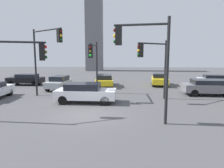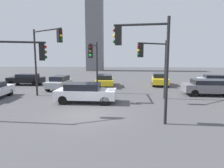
{
  "view_description": "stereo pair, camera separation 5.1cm",
  "coord_description": "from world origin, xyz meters",
  "px_view_note": "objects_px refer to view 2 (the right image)",
  "views": [
    {
      "loc": [
        2.4,
        -12.28,
        3.72
      ],
      "look_at": [
        1.4,
        3.18,
        1.5
      ],
      "focal_mm": 33.08,
      "sensor_mm": 36.0,
      "label": 1
    },
    {
      "loc": [
        2.45,
        -12.28,
        3.72
      ],
      "look_at": [
        1.4,
        3.18,
        1.5
      ],
      "focal_mm": 33.08,
      "sensor_mm": 36.0,
      "label": 2
    }
  ],
  "objects_px": {
    "car_0": "(59,82)",
    "car_1": "(210,87)",
    "car_7": "(26,79)",
    "car_3": "(160,79)",
    "traffic_light_4": "(16,62)",
    "traffic_light_3": "(46,48)",
    "traffic_light_0": "(153,58)",
    "car_4": "(216,80)",
    "traffic_light_1": "(94,58)",
    "traffic_light_2": "(143,51)",
    "car_8": "(104,80)",
    "car_5": "(85,92)"
  },
  "relations": [
    {
      "from": "traffic_light_3",
      "to": "car_7",
      "type": "relative_size",
      "value": 1.39
    },
    {
      "from": "traffic_light_0",
      "to": "traffic_light_4",
      "type": "height_order",
      "value": "traffic_light_0"
    },
    {
      "from": "traffic_light_2",
      "to": "car_8",
      "type": "height_order",
      "value": "traffic_light_2"
    },
    {
      "from": "car_3",
      "to": "car_4",
      "type": "relative_size",
      "value": 1.05
    },
    {
      "from": "car_4",
      "to": "car_8",
      "type": "bearing_deg",
      "value": -169.39
    },
    {
      "from": "traffic_light_3",
      "to": "car_3",
      "type": "height_order",
      "value": "traffic_light_3"
    },
    {
      "from": "car_0",
      "to": "car_1",
      "type": "distance_m",
      "value": 15.03
    },
    {
      "from": "traffic_light_3",
      "to": "car_8",
      "type": "relative_size",
      "value": 1.2
    },
    {
      "from": "car_3",
      "to": "traffic_light_0",
      "type": "bearing_deg",
      "value": -7.0
    },
    {
      "from": "traffic_light_1",
      "to": "car_1",
      "type": "distance_m",
      "value": 10.88
    },
    {
      "from": "car_3",
      "to": "traffic_light_1",
      "type": "bearing_deg",
      "value": -36.73
    },
    {
      "from": "car_1",
      "to": "traffic_light_1",
      "type": "bearing_deg",
      "value": -170.16
    },
    {
      "from": "traffic_light_2",
      "to": "car_4",
      "type": "height_order",
      "value": "traffic_light_2"
    },
    {
      "from": "traffic_light_0",
      "to": "traffic_light_2",
      "type": "bearing_deg",
      "value": 39.45
    },
    {
      "from": "traffic_light_4",
      "to": "traffic_light_0",
      "type": "bearing_deg",
      "value": 7.04
    },
    {
      "from": "traffic_light_2",
      "to": "car_0",
      "type": "height_order",
      "value": "traffic_light_2"
    },
    {
      "from": "traffic_light_2",
      "to": "car_0",
      "type": "relative_size",
      "value": 1.39
    },
    {
      "from": "car_3",
      "to": "traffic_light_3",
      "type": "bearing_deg",
      "value": -46.44
    },
    {
      "from": "traffic_light_3",
      "to": "car_0",
      "type": "bearing_deg",
      "value": 133.63
    },
    {
      "from": "traffic_light_0",
      "to": "traffic_light_4",
      "type": "relative_size",
      "value": 1.05
    },
    {
      "from": "car_0",
      "to": "traffic_light_4",
      "type": "bearing_deg",
      "value": 9.32
    },
    {
      "from": "traffic_light_3",
      "to": "car_7",
      "type": "height_order",
      "value": "traffic_light_3"
    },
    {
      "from": "traffic_light_3",
      "to": "traffic_light_0",
      "type": "bearing_deg",
      "value": 35.04
    },
    {
      "from": "car_7",
      "to": "car_8",
      "type": "height_order",
      "value": "car_8"
    },
    {
      "from": "traffic_light_4",
      "to": "traffic_light_1",
      "type": "bearing_deg",
      "value": 36.76
    },
    {
      "from": "traffic_light_2",
      "to": "traffic_light_0",
      "type": "bearing_deg",
      "value": -94.28
    },
    {
      "from": "traffic_light_4",
      "to": "car_4",
      "type": "relative_size",
      "value": 1.12
    },
    {
      "from": "traffic_light_2",
      "to": "car_7",
      "type": "height_order",
      "value": "traffic_light_2"
    },
    {
      "from": "traffic_light_3",
      "to": "car_8",
      "type": "xyz_separation_m",
      "value": [
        4.13,
        7.15,
        -3.51
      ]
    },
    {
      "from": "traffic_light_4",
      "to": "car_7",
      "type": "height_order",
      "value": "traffic_light_4"
    },
    {
      "from": "car_5",
      "to": "car_3",
      "type": "bearing_deg",
      "value": 53.6
    },
    {
      "from": "traffic_light_0",
      "to": "traffic_light_3",
      "type": "distance_m",
      "value": 8.84
    },
    {
      "from": "traffic_light_4",
      "to": "car_1",
      "type": "height_order",
      "value": "traffic_light_4"
    },
    {
      "from": "traffic_light_0",
      "to": "car_4",
      "type": "distance_m",
      "value": 12.53
    },
    {
      "from": "car_3",
      "to": "car_7",
      "type": "xyz_separation_m",
      "value": [
        -16.34,
        -0.89,
        -0.03
      ]
    },
    {
      "from": "car_7",
      "to": "car_0",
      "type": "bearing_deg",
      "value": 151.57
    },
    {
      "from": "car_3",
      "to": "car_4",
      "type": "bearing_deg",
      "value": 96.14
    },
    {
      "from": "traffic_light_1",
      "to": "car_4",
      "type": "distance_m",
      "value": 15.67
    },
    {
      "from": "traffic_light_4",
      "to": "car_1",
      "type": "xyz_separation_m",
      "value": [
        13.91,
        7.89,
        -2.54
      ]
    },
    {
      "from": "car_3",
      "to": "car_7",
      "type": "height_order",
      "value": "car_3"
    },
    {
      "from": "traffic_light_1",
      "to": "car_8",
      "type": "height_order",
      "value": "traffic_light_1"
    },
    {
      "from": "traffic_light_1",
      "to": "car_0",
      "type": "relative_size",
      "value": 1.2
    },
    {
      "from": "traffic_light_0",
      "to": "car_3",
      "type": "distance_m",
      "value": 9.3
    },
    {
      "from": "traffic_light_4",
      "to": "car_3",
      "type": "xyz_separation_m",
      "value": [
        10.37,
        13.88,
        -2.56
      ]
    },
    {
      "from": "traffic_light_1",
      "to": "car_1",
      "type": "xyz_separation_m",
      "value": [
        10.44,
        1.49,
        -2.67
      ]
    },
    {
      "from": "car_0",
      "to": "car_7",
      "type": "bearing_deg",
      "value": -114.68
    },
    {
      "from": "car_8",
      "to": "traffic_light_4",
      "type": "bearing_deg",
      "value": 158.69
    },
    {
      "from": "car_1",
      "to": "car_7",
      "type": "relative_size",
      "value": 1.15
    },
    {
      "from": "car_0",
      "to": "car_7",
      "type": "relative_size",
      "value": 0.96
    },
    {
      "from": "car_1",
      "to": "car_7",
      "type": "distance_m",
      "value": 20.53
    }
  ]
}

